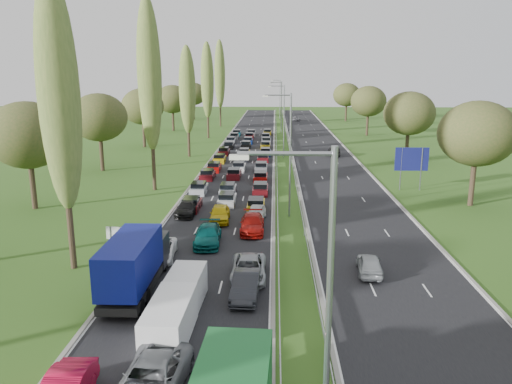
{
  "coord_description": "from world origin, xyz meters",
  "views": [
    {
      "loc": [
        2.99,
        -4.45,
        13.76
      ],
      "look_at": [
        1.06,
        47.03,
        1.5
      ],
      "focal_mm": 35.0,
      "sensor_mm": 36.0,
      "label": 1
    }
  ],
  "objects_px": {
    "near_car_2": "(159,250)",
    "white_van_front": "(171,319)",
    "near_car_3": "(187,208)",
    "info_sign": "(116,236)",
    "blue_lorry": "(135,263)",
    "white_van_rear": "(184,290)",
    "direction_sign": "(412,161)"
  },
  "relations": [
    {
      "from": "white_van_rear",
      "to": "info_sign",
      "type": "bearing_deg",
      "value": 129.74
    },
    {
      "from": "near_car_3",
      "to": "white_van_front",
      "type": "distance_m",
      "value": 23.83
    },
    {
      "from": "near_car_3",
      "to": "info_sign",
      "type": "relative_size",
      "value": 2.21
    },
    {
      "from": "white_van_front",
      "to": "near_car_3",
      "type": "bearing_deg",
      "value": 98.95
    },
    {
      "from": "near_car_2",
      "to": "near_car_3",
      "type": "height_order",
      "value": "near_car_2"
    },
    {
      "from": "blue_lorry",
      "to": "white_van_rear",
      "type": "height_order",
      "value": "blue_lorry"
    },
    {
      "from": "near_car_2",
      "to": "white_van_front",
      "type": "relative_size",
      "value": 0.95
    },
    {
      "from": "near_car_2",
      "to": "white_van_front",
      "type": "distance_m",
      "value": 11.87
    },
    {
      "from": "white_van_rear",
      "to": "blue_lorry",
      "type": "bearing_deg",
      "value": 152.75
    },
    {
      "from": "info_sign",
      "to": "blue_lorry",
      "type": "bearing_deg",
      "value": -63.67
    },
    {
      "from": "white_van_front",
      "to": "info_sign",
      "type": "distance_m",
      "value": 14.55
    },
    {
      "from": "blue_lorry",
      "to": "white_van_front",
      "type": "bearing_deg",
      "value": -59.07
    },
    {
      "from": "near_car_3",
      "to": "info_sign",
      "type": "distance_m",
      "value": 11.48
    },
    {
      "from": "blue_lorry",
      "to": "white_van_front",
      "type": "distance_m",
      "value": 6.62
    },
    {
      "from": "white_van_rear",
      "to": "direction_sign",
      "type": "bearing_deg",
      "value": 57.8
    },
    {
      "from": "near_car_3",
      "to": "white_van_front",
      "type": "bearing_deg",
      "value": -79.14
    },
    {
      "from": "info_sign",
      "to": "white_van_rear",
      "type": "bearing_deg",
      "value": -52.42
    },
    {
      "from": "white_van_front",
      "to": "direction_sign",
      "type": "height_order",
      "value": "direction_sign"
    },
    {
      "from": "white_van_rear",
      "to": "info_sign",
      "type": "relative_size",
      "value": 2.45
    },
    {
      "from": "white_van_rear",
      "to": "info_sign",
      "type": "distance_m",
      "value": 11.54
    },
    {
      "from": "near_car_3",
      "to": "direction_sign",
      "type": "distance_m",
      "value": 27.87
    },
    {
      "from": "blue_lorry",
      "to": "direction_sign",
      "type": "distance_m",
      "value": 39.15
    },
    {
      "from": "white_van_front",
      "to": "info_sign",
      "type": "bearing_deg",
      "value": 119.77
    },
    {
      "from": "white_van_rear",
      "to": "near_car_3",
      "type": "bearing_deg",
      "value": 101.49
    },
    {
      "from": "near_car_2",
      "to": "white_van_front",
      "type": "bearing_deg",
      "value": -78.99
    },
    {
      "from": "near_car_3",
      "to": "near_car_2",
      "type": "bearing_deg",
      "value": -87.02
    },
    {
      "from": "near_car_2",
      "to": "direction_sign",
      "type": "distance_m",
      "value": 34.88
    },
    {
      "from": "near_car_3",
      "to": "white_van_rear",
      "type": "height_order",
      "value": "white_van_rear"
    },
    {
      "from": "white_van_front",
      "to": "direction_sign",
      "type": "bearing_deg",
      "value": 59.61
    },
    {
      "from": "direction_sign",
      "to": "blue_lorry",
      "type": "bearing_deg",
      "value": -130.2
    },
    {
      "from": "near_car_2",
      "to": "white_van_rear",
      "type": "xyz_separation_m",
      "value": [
        3.31,
        -7.77,
        0.34
      ]
    },
    {
      "from": "near_car_3",
      "to": "info_sign",
      "type": "bearing_deg",
      "value": -105.98
    }
  ]
}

